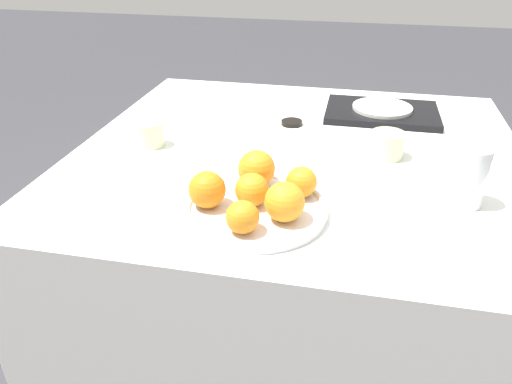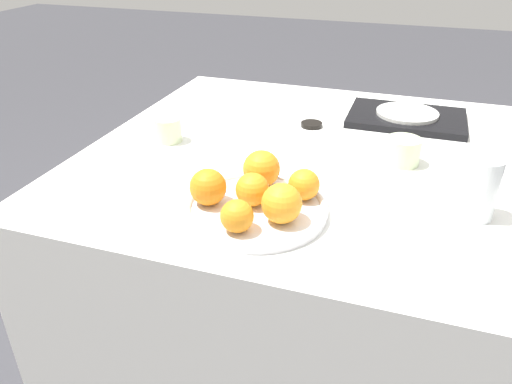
{
  "view_description": "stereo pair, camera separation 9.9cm",
  "coord_description": "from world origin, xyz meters",
  "px_view_note": "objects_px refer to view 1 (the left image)",
  "views": [
    {
      "loc": [
        0.14,
        -1.19,
        1.24
      ],
      "look_at": [
        -0.04,
        -0.34,
        0.77
      ],
      "focal_mm": 35.0,
      "sensor_mm": 36.0,
      "label": 1
    },
    {
      "loc": [
        0.23,
        -1.16,
        1.24
      ],
      "look_at": [
        -0.04,
        -0.34,
        0.77
      ],
      "focal_mm": 35.0,
      "sensor_mm": 36.0,
      "label": 2
    }
  ],
  "objects_px": {
    "orange_3": "(285,202)",
    "cup_0": "(387,144)",
    "fruit_platter": "(256,208)",
    "serving_tray": "(382,112)",
    "orange_0": "(252,190)",
    "side_plate": "(382,108)",
    "cup_1": "(151,134)",
    "soy_dish": "(292,123)",
    "orange_4": "(301,182)",
    "water_glass": "(470,177)",
    "orange_2": "(257,169)",
    "orange_1": "(242,217)",
    "orange_5": "(207,190)"
  },
  "relations": [
    {
      "from": "side_plate",
      "to": "serving_tray",
      "type": "bearing_deg",
      "value": 0.0
    },
    {
      "from": "orange_4",
      "to": "orange_5",
      "type": "bearing_deg",
      "value": -155.64
    },
    {
      "from": "orange_0",
      "to": "cup_0",
      "type": "distance_m",
      "value": 0.43
    },
    {
      "from": "side_plate",
      "to": "orange_3",
      "type": "bearing_deg",
      "value": -105.74
    },
    {
      "from": "water_glass",
      "to": "cup_1",
      "type": "bearing_deg",
      "value": 168.59
    },
    {
      "from": "fruit_platter",
      "to": "serving_tray",
      "type": "bearing_deg",
      "value": 68.39
    },
    {
      "from": "orange_5",
      "to": "orange_0",
      "type": "bearing_deg",
      "value": 15.75
    },
    {
      "from": "orange_2",
      "to": "serving_tray",
      "type": "bearing_deg",
      "value": 63.73
    },
    {
      "from": "side_plate",
      "to": "orange_2",
      "type": "bearing_deg",
      "value": -116.27
    },
    {
      "from": "fruit_platter",
      "to": "side_plate",
      "type": "height_order",
      "value": "side_plate"
    },
    {
      "from": "orange_4",
      "to": "water_glass",
      "type": "xyz_separation_m",
      "value": [
        0.34,
        0.07,
        0.02
      ]
    },
    {
      "from": "orange_3",
      "to": "orange_4",
      "type": "relative_size",
      "value": 1.2
    },
    {
      "from": "orange_1",
      "to": "fruit_platter",
      "type": "bearing_deg",
      "value": 86.71
    },
    {
      "from": "orange_3",
      "to": "serving_tray",
      "type": "relative_size",
      "value": 0.23
    },
    {
      "from": "water_glass",
      "to": "orange_0",
      "type": "bearing_deg",
      "value": -163.98
    },
    {
      "from": "orange_4",
      "to": "orange_5",
      "type": "relative_size",
      "value": 0.87
    },
    {
      "from": "cup_1",
      "to": "soy_dish",
      "type": "bearing_deg",
      "value": 33.64
    },
    {
      "from": "cup_0",
      "to": "cup_1",
      "type": "relative_size",
      "value": 1.18
    },
    {
      "from": "fruit_platter",
      "to": "orange_3",
      "type": "height_order",
      "value": "orange_3"
    },
    {
      "from": "side_plate",
      "to": "cup_0",
      "type": "relative_size",
      "value": 2.13
    },
    {
      "from": "orange_0",
      "to": "orange_4",
      "type": "distance_m",
      "value": 0.11
    },
    {
      "from": "cup_0",
      "to": "cup_1",
      "type": "height_order",
      "value": "same"
    },
    {
      "from": "orange_5",
      "to": "water_glass",
      "type": "distance_m",
      "value": 0.54
    },
    {
      "from": "orange_2",
      "to": "water_glass",
      "type": "relative_size",
      "value": 0.63
    },
    {
      "from": "orange_5",
      "to": "water_glass",
      "type": "xyz_separation_m",
      "value": [
        0.51,
        0.15,
        0.01
      ]
    },
    {
      "from": "orange_0",
      "to": "cup_0",
      "type": "relative_size",
      "value": 0.82
    },
    {
      "from": "water_glass",
      "to": "fruit_platter",
      "type": "bearing_deg",
      "value": -162.8
    },
    {
      "from": "serving_tray",
      "to": "cup_0",
      "type": "distance_m",
      "value": 0.3
    },
    {
      "from": "side_plate",
      "to": "soy_dish",
      "type": "distance_m",
      "value": 0.29
    },
    {
      "from": "fruit_platter",
      "to": "cup_0",
      "type": "distance_m",
      "value": 0.43
    },
    {
      "from": "orange_5",
      "to": "serving_tray",
      "type": "xyz_separation_m",
      "value": [
        0.35,
        0.66,
        -0.04
      ]
    },
    {
      "from": "orange_2",
      "to": "cup_1",
      "type": "bearing_deg",
      "value": 149.22
    },
    {
      "from": "orange_0",
      "to": "cup_0",
      "type": "bearing_deg",
      "value": 50.93
    },
    {
      "from": "side_plate",
      "to": "cup_0",
      "type": "xyz_separation_m",
      "value": [
        0.01,
        -0.3,
        0.01
      ]
    },
    {
      "from": "orange_0",
      "to": "orange_1",
      "type": "bearing_deg",
      "value": -87.46
    },
    {
      "from": "cup_0",
      "to": "cup_1",
      "type": "distance_m",
      "value": 0.61
    },
    {
      "from": "orange_3",
      "to": "side_plate",
      "type": "xyz_separation_m",
      "value": [
        0.19,
        0.68,
        -0.03
      ]
    },
    {
      "from": "fruit_platter",
      "to": "soy_dish",
      "type": "bearing_deg",
      "value": 90.2
    },
    {
      "from": "orange_2",
      "to": "water_glass",
      "type": "height_order",
      "value": "water_glass"
    },
    {
      "from": "orange_1",
      "to": "water_glass",
      "type": "distance_m",
      "value": 0.48
    },
    {
      "from": "orange_2",
      "to": "side_plate",
      "type": "distance_m",
      "value": 0.62
    },
    {
      "from": "orange_2",
      "to": "cup_0",
      "type": "bearing_deg",
      "value": 41.89
    },
    {
      "from": "orange_1",
      "to": "side_plate",
      "type": "distance_m",
      "value": 0.78
    },
    {
      "from": "side_plate",
      "to": "orange_5",
      "type": "bearing_deg",
      "value": -117.95
    },
    {
      "from": "side_plate",
      "to": "orange_1",
      "type": "bearing_deg",
      "value": -109.43
    },
    {
      "from": "orange_3",
      "to": "cup_0",
      "type": "xyz_separation_m",
      "value": [
        0.2,
        0.38,
        -0.02
      ]
    },
    {
      "from": "orange_4",
      "to": "cup_0",
      "type": "bearing_deg",
      "value": 57.18
    },
    {
      "from": "orange_2",
      "to": "orange_3",
      "type": "xyz_separation_m",
      "value": [
        0.08,
        -0.13,
        -0.0
      ]
    },
    {
      "from": "water_glass",
      "to": "cup_0",
      "type": "bearing_deg",
      "value": 126.57
    },
    {
      "from": "cup_1",
      "to": "fruit_platter",
      "type": "bearing_deg",
      "value": -39.66
    }
  ]
}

